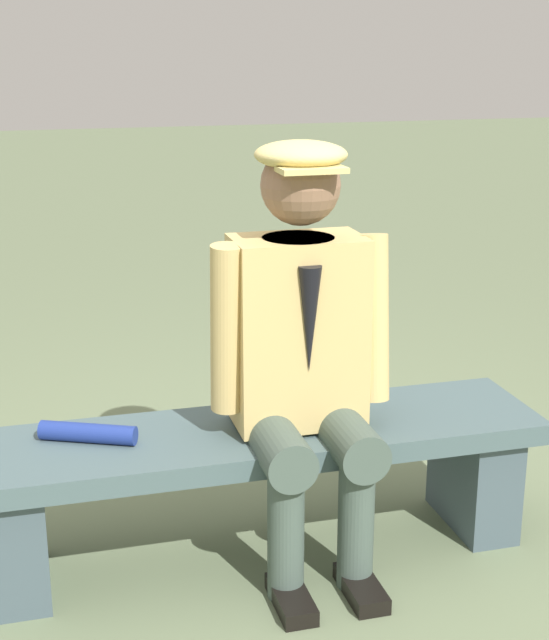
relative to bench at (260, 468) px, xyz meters
name	(u,v)px	position (x,y,z in m)	size (l,w,h in m)	color
ground_plane	(260,552)	(0.00, 0.00, -0.30)	(30.00, 30.00, 0.00)	#667454
bench	(260,468)	(0.00, 0.00, 0.00)	(1.81, 0.45, 0.44)	#455A5D
seated_man	(303,343)	(-0.12, 0.06, 0.42)	(0.57, 0.56, 1.33)	tan
rolled_magazine	(88,433)	(0.53, -0.03, 0.17)	(0.06, 0.06, 0.30)	navy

